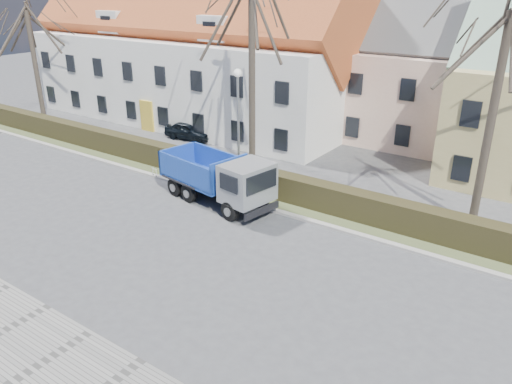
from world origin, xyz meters
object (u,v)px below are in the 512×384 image
Objects in this scene: cart_frame at (153,172)px; parked_car_a at (189,131)px; dump_truck at (213,176)px; streetlight at (238,126)px.

parked_car_a reaches higher than cart_frame.
cart_frame is 0.19× the size of parked_car_a.
dump_truck is 1.07× the size of streetlight.
streetlight is at bearing 112.94° from dump_truck.
streetlight reaches higher than parked_car_a.
streetlight is 1.69× the size of parked_car_a.
dump_truck reaches higher than parked_car_a.
dump_truck is 3.54m from streetlight.
parked_car_a is (-3.14, 6.55, 0.30)m from cart_frame.
streetlight is 5.52m from cart_frame.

